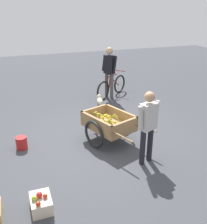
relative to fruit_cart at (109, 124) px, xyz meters
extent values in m
plane|color=#3D3F44|center=(0.03, 0.20, -0.44)|extent=(24.00, 24.00, 0.00)
cube|color=#937047|center=(0.00, 0.00, -0.04)|extent=(1.31, 1.13, 0.10)
cube|color=#937047|center=(0.49, 0.18, 0.13)|extent=(0.33, 0.77, 0.24)
cube|color=#937047|center=(-0.49, -0.18, 0.13)|extent=(0.33, 0.77, 0.24)
cube|color=#937047|center=(-0.12, 0.35, 0.13)|extent=(1.05, 0.43, 0.24)
cube|color=#937047|center=(0.13, -0.35, 0.13)|extent=(1.05, 0.43, 0.24)
torus|color=black|center=(-0.15, 0.41, -0.12)|extent=(0.62, 0.28, 0.64)
torus|color=black|center=(0.15, -0.42, -0.12)|extent=(0.62, 0.28, 0.64)
cylinder|color=#9E9EA8|center=(0.00, 0.00, -0.12)|extent=(0.34, 0.84, 0.04)
cylinder|color=#937047|center=(-0.89, 0.03, 0.11)|extent=(0.53, 0.22, 0.04)
cylinder|color=#937047|center=(-0.66, -0.60, 0.11)|extent=(0.53, 0.22, 0.04)
cylinder|color=#9E9EA8|center=(0.44, 0.16, -0.26)|extent=(0.04, 0.04, 0.35)
ellipsoid|color=gold|center=(-0.20, 0.03, 0.13)|extent=(0.18, 0.12, 0.14)
ellipsoid|color=gold|center=(-0.19, 0.04, 0.14)|extent=(0.19, 0.12, 0.10)
ellipsoid|color=gold|center=(-0.18, 0.05, 0.15)|extent=(0.18, 0.12, 0.05)
ellipsoid|color=gold|center=(-0.17, 0.06, 0.16)|extent=(0.19, 0.12, 0.10)
ellipsoid|color=gold|center=(-0.16, 0.07, 0.17)|extent=(0.18, 0.07, 0.14)
ellipsoid|color=gold|center=(-0.01, 0.03, 0.18)|extent=(0.18, 0.07, 0.14)
ellipsoid|color=gold|center=(0.00, 0.04, 0.19)|extent=(0.18, 0.14, 0.08)
ellipsoid|color=gold|center=(0.01, 0.05, 0.20)|extent=(0.19, 0.09, 0.09)
ellipsoid|color=gold|center=(0.02, 0.06, 0.21)|extent=(0.17, 0.05, 0.15)
ellipsoid|color=gold|center=(0.19, 0.13, 0.14)|extent=(0.18, 0.10, 0.13)
ellipsoid|color=gold|center=(0.21, 0.14, 0.15)|extent=(0.19, 0.06, 0.08)
ellipsoid|color=gold|center=(0.22, 0.15, 0.16)|extent=(0.18, 0.13, 0.09)
ellipsoid|color=gold|center=(0.23, 0.16, 0.17)|extent=(0.18, 0.06, 0.13)
ellipsoid|color=gold|center=(0.08, -0.05, 0.12)|extent=(0.18, 0.12, 0.13)
ellipsoid|color=gold|center=(0.09, -0.04, 0.13)|extent=(0.19, 0.12, 0.08)
ellipsoid|color=gold|center=(0.10, -0.03, 0.14)|extent=(0.17, 0.15, 0.08)
ellipsoid|color=gold|center=(0.11, -0.02, 0.15)|extent=(0.17, 0.14, 0.13)
ellipsoid|color=gold|center=(-0.02, 0.30, 0.13)|extent=(0.16, 0.15, 0.12)
ellipsoid|color=gold|center=(-0.01, 0.31, 0.14)|extent=(0.19, 0.09, 0.05)
ellipsoid|color=gold|center=(0.01, 0.32, 0.15)|extent=(0.18, 0.09, 0.14)
ellipsoid|color=gold|center=(0.28, 0.19, 0.16)|extent=(0.18, 0.06, 0.15)
ellipsoid|color=gold|center=(0.30, 0.21, 0.17)|extent=(0.18, 0.12, 0.05)
ellipsoid|color=gold|center=(0.32, 0.22, 0.18)|extent=(0.18, 0.07, 0.14)
ellipsoid|color=gold|center=(0.08, 0.02, 0.16)|extent=(0.17, 0.14, 0.13)
ellipsoid|color=gold|center=(0.09, 0.03, 0.17)|extent=(0.19, 0.06, 0.08)
ellipsoid|color=gold|center=(0.10, 0.04, 0.18)|extent=(0.17, 0.15, 0.09)
ellipsoid|color=gold|center=(0.11, 0.05, 0.19)|extent=(0.17, 0.14, 0.14)
ellipsoid|color=gold|center=(-0.08, 0.15, 0.18)|extent=(0.17, 0.11, 0.15)
ellipsoid|color=gold|center=(-0.07, 0.16, 0.19)|extent=(0.19, 0.07, 0.09)
ellipsoid|color=gold|center=(-0.05, 0.17, 0.20)|extent=(0.19, 0.07, 0.08)
ellipsoid|color=gold|center=(-0.05, 0.18, 0.21)|extent=(0.19, 0.09, 0.12)
ellipsoid|color=gold|center=(-0.17, -0.12, 0.07)|extent=(0.18, 0.11, 0.13)
ellipsoid|color=gold|center=(-0.15, -0.11, 0.08)|extent=(0.18, 0.07, 0.04)
ellipsoid|color=gold|center=(-0.13, -0.10, 0.09)|extent=(0.18, 0.05, 0.13)
ellipsoid|color=gold|center=(0.05, -0.20, 0.12)|extent=(0.18, 0.12, 0.13)
ellipsoid|color=gold|center=(0.05, -0.19, 0.13)|extent=(0.19, 0.09, 0.09)
ellipsoid|color=gold|center=(0.06, -0.18, 0.14)|extent=(0.19, 0.11, 0.05)
ellipsoid|color=gold|center=(0.07, -0.17, 0.15)|extent=(0.19, 0.08, 0.11)
ellipsoid|color=gold|center=(0.08, -0.16, 0.16)|extent=(0.17, 0.07, 0.15)
cylinder|color=black|center=(-1.12, -0.29, -0.06)|extent=(0.11, 0.11, 0.75)
cylinder|color=black|center=(-1.04, -0.50, -0.06)|extent=(0.11, 0.11, 0.75)
cube|color=#B7B2AD|center=(-1.08, -0.40, 0.58)|extent=(0.30, 0.39, 0.53)
sphere|color=tan|center=(-1.08, -0.40, 0.97)|extent=(0.20, 0.20, 0.20)
cylinder|color=#B7B2AD|center=(-1.15, -0.19, 0.60)|extent=(0.08, 0.12, 0.48)
cylinder|color=#B7B2AD|center=(-1.00, -0.60, 0.60)|extent=(0.08, 0.14, 0.48)
torus|color=black|center=(3.26, -1.66, -0.11)|extent=(0.42, 0.58, 0.66)
torus|color=black|center=(2.70, -0.83, -0.11)|extent=(0.42, 0.58, 0.66)
cylinder|color=maroon|center=(2.98, -1.25, 0.29)|extent=(0.36, 0.52, 0.04)
cylinder|color=maroon|center=(2.92, -1.15, 0.12)|extent=(0.09, 0.11, 0.45)
cylinder|color=maroon|center=(3.08, -1.40, 0.07)|extent=(0.33, 0.46, 0.43)
ellipsoid|color=black|center=(2.91, -1.13, 0.38)|extent=(0.20, 0.08, 0.06)
cylinder|color=maroon|center=(3.23, -1.62, 0.39)|extent=(0.40, 0.28, 0.03)
cylinder|color=#4C4742|center=(2.99, -1.06, -0.01)|extent=(0.11, 0.11, 0.85)
cylinder|color=#4C4742|center=(2.81, -1.19, -0.01)|extent=(0.11, 0.11, 0.85)
cube|color=black|center=(2.90, -1.12, 0.71)|extent=(0.39, 0.36, 0.60)
sphere|color=tan|center=(2.90, -1.12, 1.16)|extent=(0.23, 0.23, 0.23)
cylinder|color=black|center=(3.08, -1.00, 0.74)|extent=(0.08, 0.15, 0.55)
cylinder|color=black|center=(2.72, -1.25, 0.74)|extent=(0.08, 0.15, 0.55)
ellipsoid|color=beige|center=(1.95, -0.46, -0.17)|extent=(0.47, 0.28, 0.18)
sphere|color=beige|center=(2.21, -0.52, -0.11)|extent=(0.14, 0.14, 0.14)
cylinder|color=beige|center=(1.68, -0.39, -0.13)|extent=(0.11, 0.05, 0.12)
cylinder|color=beige|center=(2.09, -0.44, -0.35)|extent=(0.04, 0.04, 0.18)
cylinder|color=beige|center=(2.07, -0.54, -0.35)|extent=(0.04, 0.04, 0.18)
cylinder|color=beige|center=(1.84, -0.37, -0.35)|extent=(0.04, 0.04, 0.18)
cylinder|color=beige|center=(1.81, -0.48, -0.35)|extent=(0.04, 0.04, 0.18)
cylinder|color=#B21E1E|center=(0.34, 1.95, -0.30)|extent=(0.25, 0.25, 0.28)
cube|color=beige|center=(-1.72, 1.79, -0.33)|extent=(0.44, 0.32, 0.22)
sphere|color=#B23319|center=(-1.75, 1.72, -0.18)|extent=(0.07, 0.07, 0.07)
sphere|color=red|center=(-1.71, 1.81, -0.17)|extent=(0.10, 0.10, 0.10)
sphere|color=#B23319|center=(-1.89, 1.85, -0.18)|extent=(0.08, 0.08, 0.08)
sphere|color=#99BF33|center=(-1.75, 1.89, -0.18)|extent=(0.08, 0.08, 0.08)
camera|label=1|loc=(-5.14, 1.98, 2.58)|focal=42.32mm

